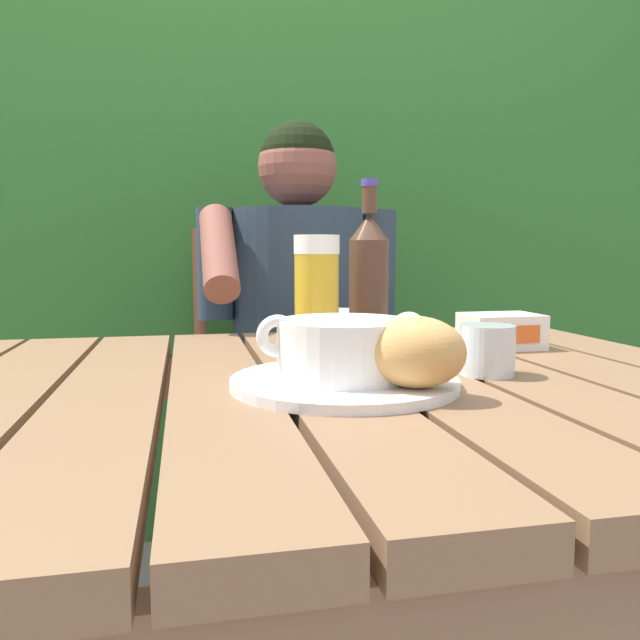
{
  "coord_description": "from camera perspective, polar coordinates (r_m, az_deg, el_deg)",
  "views": [
    {
      "loc": [
        -0.17,
        -0.77,
        0.91
      ],
      "look_at": [
        0.01,
        0.04,
        0.82
      ],
      "focal_mm": 35.01,
      "sensor_mm": 36.0,
      "label": 1
    }
  ],
  "objects": [
    {
      "name": "dining_table",
      "position": [
        0.83,
        0.03,
        -11.99
      ],
      "size": [
        1.16,
        0.91,
        0.75
      ],
      "color": "brown",
      "rests_on": "ground_plane"
    },
    {
      "name": "hedge_backdrop",
      "position": [
        2.29,
        -14.53,
        12.22
      ],
      "size": [
        3.35,
        0.86,
        2.44
      ],
      "color": "#2F692B",
      "rests_on": "ground_plane"
    },
    {
      "name": "chair_near_diner",
      "position": [
        1.74,
        -2.95,
        -8.16
      ],
      "size": [
        0.5,
        0.47,
        0.97
      ],
      "color": "brown",
      "rests_on": "ground_plane"
    },
    {
      "name": "person_eating",
      "position": [
        1.5,
        -1.87,
        -1.03
      ],
      "size": [
        0.48,
        0.47,
        1.22
      ],
      "color": "#2A3947",
      "rests_on": "ground_plane"
    },
    {
      "name": "serving_plate",
      "position": [
        0.75,
        2.22,
        -5.69
      ],
      "size": [
        0.27,
        0.27,
        0.01
      ],
      "color": "white",
      "rests_on": "dining_table"
    },
    {
      "name": "soup_bowl",
      "position": [
        0.74,
        2.23,
        -2.47
      ],
      "size": [
        0.21,
        0.16,
        0.08
      ],
      "color": "white",
      "rests_on": "serving_plate"
    },
    {
      "name": "bread_roll",
      "position": [
        0.69,
        8.72,
        -2.91
      ],
      "size": [
        0.14,
        0.12,
        0.08
      ],
      "color": "tan",
      "rests_on": "serving_plate"
    },
    {
      "name": "beer_glass",
      "position": [
        0.96,
        -0.3,
        2.23
      ],
      "size": [
        0.07,
        0.07,
        0.19
      ],
      "color": "gold",
      "rests_on": "dining_table"
    },
    {
      "name": "beer_bottle",
      "position": [
        1.03,
        4.48,
        3.79
      ],
      "size": [
        0.07,
        0.07,
        0.28
      ],
      "color": "#4C3022",
      "rests_on": "dining_table"
    },
    {
      "name": "water_glass_small",
      "position": [
        0.85,
        15.05,
        -2.67
      ],
      "size": [
        0.07,
        0.07,
        0.07
      ],
      "color": "silver",
      "rests_on": "dining_table"
    },
    {
      "name": "butter_tub",
      "position": [
        1.09,
        16.22,
        -0.97
      ],
      "size": [
        0.12,
        0.09,
        0.06
      ],
      "color": "white",
      "rests_on": "dining_table"
    },
    {
      "name": "table_knife",
      "position": [
        0.85,
        9.3,
        -4.4
      ],
      "size": [
        0.14,
        0.05,
        0.01
      ],
      "color": "silver",
      "rests_on": "dining_table"
    },
    {
      "name": "diner_bowl",
      "position": [
        1.17,
        1.24,
        -0.39
      ],
      "size": [
        0.13,
        0.13,
        0.05
      ],
      "color": "white",
      "rests_on": "dining_table"
    }
  ]
}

